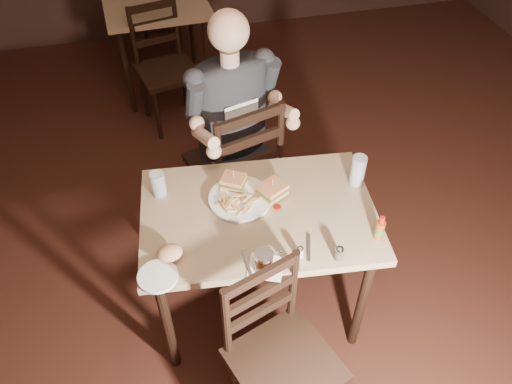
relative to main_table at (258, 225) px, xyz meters
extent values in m
plane|color=black|center=(0.30, -0.09, -0.68)|extent=(7.00, 7.00, 0.00)
cube|color=tan|center=(0.00, 0.00, 0.07)|extent=(1.15, 0.83, 0.04)
cylinder|color=black|center=(-0.50, -0.24, -0.31)|extent=(0.05, 0.05, 0.73)
cylinder|color=black|center=(-0.44, 0.34, -0.31)|extent=(0.05, 0.05, 0.73)
cylinder|color=black|center=(0.44, -0.34, -0.31)|extent=(0.05, 0.05, 0.73)
cylinder|color=black|center=(0.50, 0.24, -0.31)|extent=(0.05, 0.05, 0.73)
cube|color=tan|center=(-0.25, 2.41, 0.07)|extent=(0.84, 0.84, 0.04)
cylinder|color=black|center=(-0.55, 2.07, -0.31)|extent=(0.04, 0.04, 0.73)
cylinder|color=black|center=(-0.58, 2.71, -0.31)|extent=(0.04, 0.04, 0.73)
cylinder|color=black|center=(0.09, 2.11, -0.31)|extent=(0.04, 0.04, 0.73)
cylinder|color=black|center=(0.06, 2.75, -0.31)|extent=(0.04, 0.04, 0.73)
cylinder|color=white|center=(-0.07, 0.09, 0.10)|extent=(0.32, 0.32, 0.02)
ellipsoid|color=maroon|center=(0.08, -0.01, 0.11)|extent=(0.04, 0.04, 0.01)
cylinder|color=silver|center=(-0.43, 0.23, 0.16)|extent=(0.08, 0.08, 0.13)
cylinder|color=silver|center=(0.51, 0.08, 0.17)|extent=(0.08, 0.08, 0.16)
cube|color=white|center=(-0.05, -0.31, 0.09)|extent=(0.18, 0.18, 0.00)
cube|color=silver|center=(-0.12, -0.30, 0.10)|extent=(0.02, 0.19, 0.00)
cube|color=silver|center=(0.16, -0.26, 0.10)|extent=(0.06, 0.15, 0.00)
cylinder|color=white|center=(-0.49, -0.26, 0.10)|extent=(0.18, 0.18, 0.01)
ellipsoid|color=tan|center=(-0.43, -0.18, 0.14)|extent=(0.12, 0.10, 0.06)
camera|label=1|loc=(-0.38, -1.53, 1.77)|focal=35.00mm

